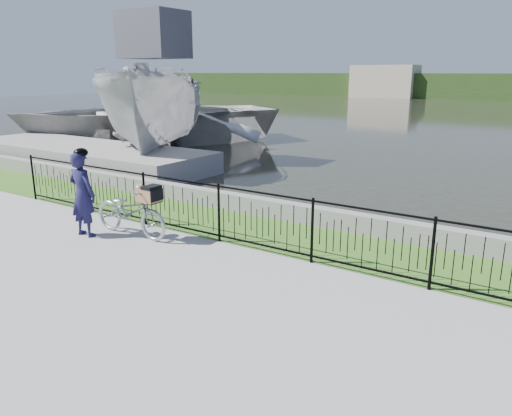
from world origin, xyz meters
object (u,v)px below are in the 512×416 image
Objects in this scene: cyclist at (82,193)px; boat_far at (148,116)px; boat_near at (157,109)px; bicycle_rig at (131,211)px; dock at (85,155)px.

boat_far is (-8.83, 10.47, 0.33)m from cyclist.
cyclist is 0.19× the size of boat_near.
cyclist is at bearing -49.84° from boat_far.
boat_near is at bearing 130.76° from bicycle_rig.
bicycle_rig is at bearing -32.01° from dock.
dock is 3.06m from boat_near.
dock is 0.70× the size of boat_far.
cyclist reaches higher than bicycle_rig.
boat_near is at bearing -39.96° from boat_far.
boat_far is at bearing 113.20° from dock.
dock is at bearing 142.06° from cyclist.
boat_far is at bearing 130.16° from cyclist.
boat_near is (-5.09, 7.33, 0.98)m from cyclist.
bicycle_rig is 0.13× the size of boat_far.
dock is 5.91m from boat_far.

